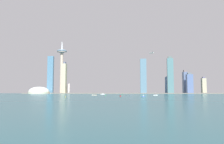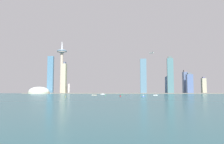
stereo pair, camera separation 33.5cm
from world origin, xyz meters
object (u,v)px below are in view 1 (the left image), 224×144
at_px(skyscraper_3, 185,82).
at_px(boat_1, 155,95).
at_px(skyscraper_9, 190,84).
at_px(channel_buoy_1, 106,95).
at_px(skyscraper_5, 131,86).
at_px(skyscraper_10, 65,78).
at_px(boat_4, 143,96).
at_px(skyscraper_0, 46,88).
at_px(airplane, 151,53).
at_px(skyscraper_2, 170,76).
at_px(skyscraper_7, 204,86).
at_px(skyscraper_1, 166,84).
at_px(skyscraper_6, 143,76).
at_px(boat_2, 94,95).
at_px(skyscraper_8, 68,80).
at_px(stadium_dome, 39,92).
at_px(skyscraper_4, 50,75).
at_px(channel_buoy_0, 122,94).
at_px(observation_tower, 62,60).
at_px(channel_buoy_2, 66,96).
at_px(boat_3, 103,94).
at_px(boat_0, 120,96).

distance_m(skyscraper_3, boat_1, 394.84).
height_order(skyscraper_9, channel_buoy_1, skyscraper_9).
height_order(skyscraper_3, skyscraper_5, skyscraper_3).
distance_m(skyscraper_10, boat_4, 504.66).
bearing_deg(skyscraper_0, airplane, -2.26).
relative_size(skyscraper_0, skyscraper_2, 0.28).
relative_size(skyscraper_7, channel_buoy_1, 37.97).
xyz_separation_m(skyscraper_5, skyscraper_10, (-298.00, -118.62, 30.36)).
bearing_deg(skyscraper_7, skyscraper_3, 171.40).
relative_size(skyscraper_1, skyscraper_9, 1.00).
relative_size(skyscraper_7, airplane, 2.39).
relative_size(skyscraper_6, boat_2, 9.35).
bearing_deg(skyscraper_8, stadium_dome, -146.10).
relative_size(skyscraper_6, skyscraper_7, 2.01).
bearing_deg(skyscraper_4, skyscraper_0, 132.06).
distance_m(skyscraper_1, channel_buoy_1, 488.84).
bearing_deg(airplane, skyscraper_6, 117.97).
height_order(stadium_dome, boat_4, stadium_dome).
relative_size(skyscraper_3, skyscraper_10, 0.77).
distance_m(skyscraper_10, boat_2, 324.86).
bearing_deg(boat_4, skyscraper_9, 65.77).
distance_m(skyscraper_6, channel_buoy_1, 351.46).
bearing_deg(channel_buoy_0, skyscraper_1, 53.60).
relative_size(boat_1, channel_buoy_1, 6.24).
bearing_deg(skyscraper_8, skyscraper_10, -89.19).
height_order(skyscraper_2, skyscraper_5, skyscraper_2).
bearing_deg(skyscraper_5, skyscraper_6, -68.32).
relative_size(skyscraper_6, boat_1, 12.22).
xyz_separation_m(skyscraper_2, channel_buoy_0, (-212.66, -200.91, -77.52)).
distance_m(skyscraper_3, boat_2, 509.73).
bearing_deg(skyscraper_4, stadium_dome, -127.51).
distance_m(observation_tower, boat_4, 576.49).
height_order(observation_tower, stadium_dome, observation_tower).
distance_m(skyscraper_3, skyscraper_6, 213.39).
relative_size(skyscraper_2, channel_buoy_2, 76.76).
bearing_deg(observation_tower, skyscraper_8, 39.83).
xyz_separation_m(skyscraper_3, channel_buoy_2, (-432.31, -479.44, -49.83)).
relative_size(boat_3, channel_buoy_2, 8.24).
bearing_deg(boat_2, skyscraper_5, -92.43).
bearing_deg(boat_3, boat_1, -19.35).
bearing_deg(skyscraper_6, skyscraper_10, 179.12).
bearing_deg(boat_0, skyscraper_6, -31.03).
xyz_separation_m(skyscraper_4, skyscraper_8, (76.52, 29.61, -25.09)).
distance_m(skyscraper_1, boat_3, 380.94).
xyz_separation_m(boat_1, airplane, (37.98, 331.09, 185.80)).
relative_size(stadium_dome, skyscraper_7, 1.21).
relative_size(stadium_dome, skyscraper_9, 1.01).
relative_size(skyscraper_0, boat_0, 6.33).
relative_size(boat_4, channel_buoy_2, 4.54).
height_order(boat_1, channel_buoy_0, boat_1).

